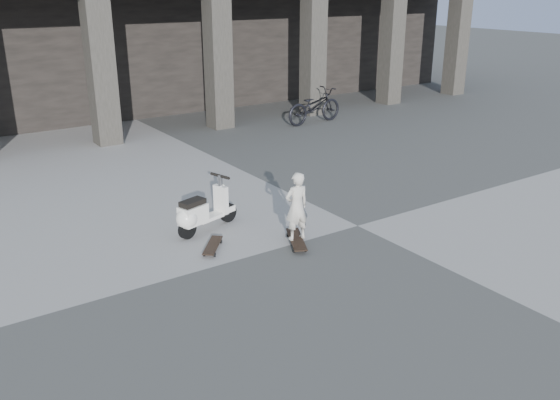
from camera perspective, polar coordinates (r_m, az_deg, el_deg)
ground at (r=11.02m, az=7.49°, el=-2.48°), size 90.00×90.00×0.00m
colonnade at (r=22.42m, az=-16.99°, el=16.27°), size 28.00×8.82×6.00m
longboard at (r=10.16m, az=1.59°, el=-3.85°), size 0.63×0.96×0.10m
skateboard_spare at (r=10.00m, az=-6.49°, el=-4.40°), size 0.64×0.71×0.09m
child at (r=9.92m, az=1.62°, el=-0.61°), size 0.45×0.32×1.19m
scooter at (r=10.54m, az=-7.88°, el=-1.32°), size 1.35×0.65×0.97m
bicycle at (r=19.05m, az=3.32°, el=9.01°), size 2.15×0.89×1.10m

